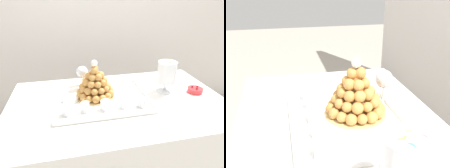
% 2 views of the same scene
% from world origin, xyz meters
% --- Properties ---
extents(backdrop_wall, '(4.80, 0.10, 2.50)m').
position_xyz_m(backdrop_wall, '(0.00, 1.13, 1.25)').
color(backdrop_wall, silver).
rests_on(backdrop_wall, ground_plane).
extents(buffet_table, '(1.38, 0.83, 0.73)m').
position_xyz_m(buffet_table, '(0.00, 0.00, 0.62)').
color(buffet_table, brown).
rests_on(buffet_table, ground_plane).
extents(serving_tray, '(0.59, 0.45, 0.02)m').
position_xyz_m(serving_tray, '(-0.11, 0.02, 0.74)').
color(serving_tray, white).
rests_on(serving_tray, buffet_table).
extents(croquembouche, '(0.26, 0.26, 0.25)m').
position_xyz_m(croquembouche, '(-0.14, 0.07, 0.83)').
color(croquembouche, tan).
rests_on(croquembouche, serving_tray).
extents(dessert_cup_left, '(0.06, 0.06, 0.05)m').
position_xyz_m(dessert_cup_left, '(-0.32, -0.10, 0.76)').
color(dessert_cup_left, silver).
rests_on(dessert_cup_left, serving_tray).
extents(dessert_cup_mid_left, '(0.05, 0.05, 0.06)m').
position_xyz_m(dessert_cup_mid_left, '(-0.22, -0.10, 0.77)').
color(dessert_cup_mid_left, silver).
rests_on(dessert_cup_mid_left, serving_tray).
extents(dessert_cup_centre, '(0.06, 0.06, 0.05)m').
position_xyz_m(dessert_cup_centre, '(-0.10, -0.10, 0.76)').
color(dessert_cup_centre, silver).
rests_on(dessert_cup_centre, serving_tray).
extents(dessert_cup_mid_right, '(0.05, 0.05, 0.05)m').
position_xyz_m(dessert_cup_mid_right, '(0.01, -0.10, 0.76)').
color(dessert_cup_mid_right, silver).
rests_on(dessert_cup_mid_right, serving_tray).
extents(dessert_cup_right, '(0.05, 0.05, 0.05)m').
position_xyz_m(dessert_cup_right, '(0.12, -0.11, 0.76)').
color(dessert_cup_right, silver).
rests_on(dessert_cup_right, serving_tray).
extents(creme_brulee_ramekin, '(0.10, 0.10, 0.02)m').
position_xyz_m(creme_brulee_ramekin, '(-0.30, 0.05, 0.75)').
color(creme_brulee_ramekin, white).
rests_on(creme_brulee_ramekin, serving_tray).
extents(macaron_goblet, '(0.13, 0.13, 0.23)m').
position_xyz_m(macaron_goblet, '(0.35, 0.06, 0.87)').
color(macaron_goblet, white).
rests_on(macaron_goblet, buffet_table).
extents(fruit_tart_plate, '(0.21, 0.21, 0.05)m').
position_xyz_m(fruit_tart_plate, '(0.53, -0.01, 0.74)').
color(fruit_tart_plate, white).
rests_on(fruit_tart_plate, buffet_table).
extents(wine_glass, '(0.08, 0.08, 0.17)m').
position_xyz_m(wine_glass, '(-0.20, 0.22, 0.86)').
color(wine_glass, silver).
rests_on(wine_glass, buffet_table).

